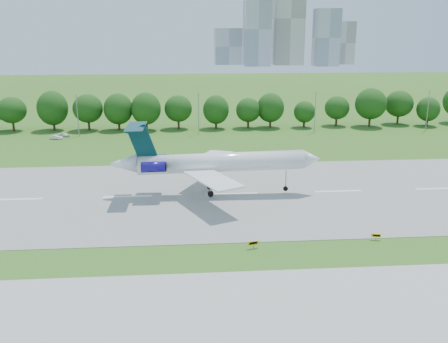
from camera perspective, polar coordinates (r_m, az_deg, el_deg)
ground at (r=71.48m, az=-13.07°, el=-9.27°), size 600.00×600.00×0.00m
runway at (r=94.52m, az=-10.95°, el=-2.85°), size 400.00×45.00×0.08m
taxiway at (r=55.90m, az=-15.76°, el=-17.02°), size 400.00×23.00×0.08m
tree_line at (r=158.21m, az=-8.52°, el=7.04°), size 288.40×8.40×10.40m
light_poles at (r=148.53m, az=-9.74°, el=6.49°), size 175.90×0.25×12.19m
skyline at (r=463.35m, az=6.80°, el=15.77°), size 127.00×52.00×80.00m
airliner at (r=92.22m, az=-1.55°, el=1.10°), size 38.99×28.52×13.32m
taxi_sign_centre at (r=71.36m, az=3.38°, el=-8.16°), size 1.62×0.61×1.15m
taxi_sign_right at (r=77.32m, az=16.99°, el=-7.01°), size 1.41×0.46×0.99m
service_vehicle_a at (r=149.91m, az=-18.66°, el=3.73°), size 3.69×1.78×1.17m
service_vehicle_b at (r=152.99m, az=-17.83°, el=4.03°), size 3.64×2.61×1.15m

